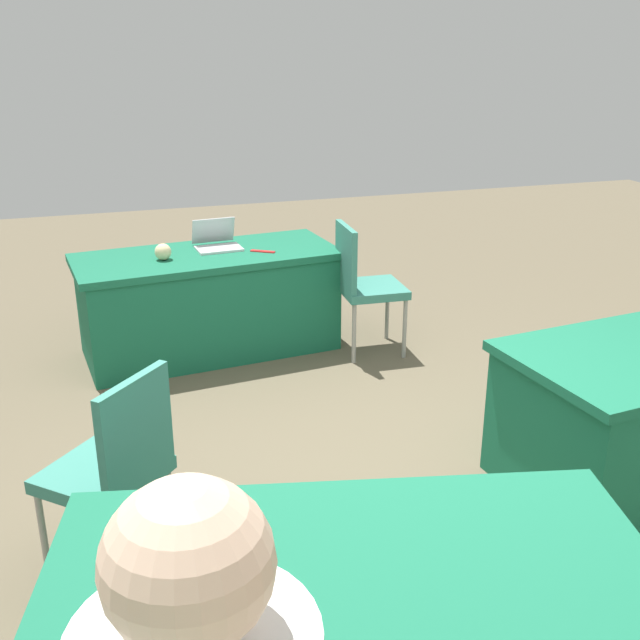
% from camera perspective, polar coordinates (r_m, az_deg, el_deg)
% --- Properties ---
extents(ground_plane, '(14.40, 14.40, 0.00)m').
position_cam_1_polar(ground_plane, '(3.94, 3.63, -13.49)').
color(ground_plane, brown).
extents(table_foreground, '(1.93, 0.97, 0.74)m').
position_cam_1_polar(table_foreground, '(5.60, -8.30, 1.32)').
color(table_foreground, '#196647').
rests_on(table_foreground, ground).
extents(chair_tucked_right, '(0.62, 0.62, 0.94)m').
position_cam_1_polar(chair_tucked_right, '(3.32, -15.11, -10.30)').
color(chair_tucked_right, '#9E9993').
rests_on(chair_tucked_right, ground).
extents(chair_aisle, '(0.46, 0.46, 0.96)m').
position_cam_1_polar(chair_aisle, '(5.47, 3.22, 2.99)').
color(chair_aisle, '#9E9993').
rests_on(chair_aisle, ground).
extents(laptop_silver, '(0.34, 0.32, 0.21)m').
position_cam_1_polar(laptop_silver, '(5.60, -7.72, 5.75)').
color(laptop_silver, silver).
rests_on(laptop_silver, table_foreground).
extents(yarn_ball, '(0.11, 0.11, 0.11)m').
position_cam_1_polar(yarn_ball, '(5.36, -11.69, 5.03)').
color(yarn_ball, beige).
rests_on(yarn_ball, table_foreground).
extents(scissors_red, '(0.17, 0.13, 0.01)m').
position_cam_1_polar(scissors_red, '(5.47, -4.31, 5.15)').
color(scissors_red, red).
rests_on(scissors_red, table_foreground).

